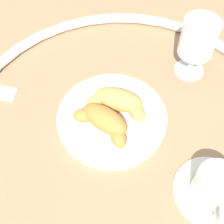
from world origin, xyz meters
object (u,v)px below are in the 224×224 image
object	(u,v)px
croissant_large	(118,101)
sugar_packet	(5,93)
croissant_small	(104,121)
juice_glass_left	(198,39)
coffee_cup_near	(215,188)
pastry_plate	(112,117)

from	to	relation	value
croissant_large	sugar_packet	xyz separation A→B (m)	(0.25, -0.02, -0.03)
croissant_small	juice_glass_left	bearing A→B (deg)	-132.58
croissant_small	sugar_packet	size ratio (longest dim) A/B	2.43
croissant_small	coffee_cup_near	world-z (taller)	same
pastry_plate	croissant_small	xyz separation A→B (m)	(0.01, 0.03, 0.03)
sugar_packet	pastry_plate	bearing A→B (deg)	174.79
croissant_large	coffee_cup_near	size ratio (longest dim) A/B	0.99
pastry_plate	juice_glass_left	size ratio (longest dim) A/B	1.62
croissant_small	sugar_packet	world-z (taller)	croissant_small
juice_glass_left	croissant_large	bearing A→B (deg)	42.37
pastry_plate	croissant_large	size ratio (longest dim) A/B	1.69
juice_glass_left	pastry_plate	bearing A→B (deg)	44.86
sugar_packet	croissant_small	bearing A→B (deg)	167.69
croissant_small	pastry_plate	bearing A→B (deg)	-113.31
croissant_small	coffee_cup_near	bearing A→B (deg)	153.45
pastry_plate	coffee_cup_near	world-z (taller)	coffee_cup_near
croissant_large	coffee_cup_near	distance (m)	0.24
croissant_large	croissant_small	size ratio (longest dim) A/B	1.10
pastry_plate	croissant_small	world-z (taller)	croissant_small
coffee_cup_near	pastry_plate	bearing A→B (deg)	-34.02
pastry_plate	croissant_large	bearing A→B (deg)	-113.90
croissant_large	coffee_cup_near	bearing A→B (deg)	140.27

